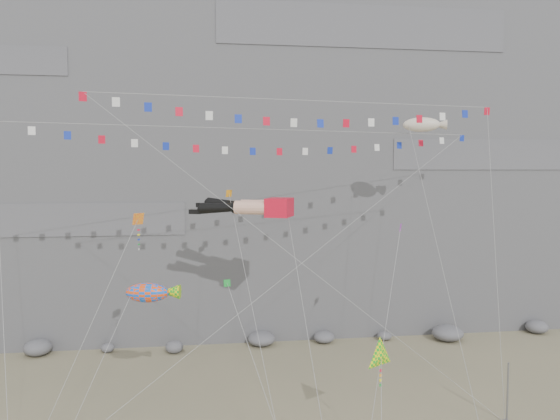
{
  "coord_description": "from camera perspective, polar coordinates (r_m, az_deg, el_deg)",
  "views": [
    {
      "loc": [
        -5.27,
        -32.94,
        16.43
      ],
      "look_at": [
        0.63,
        9.0,
        13.35
      ],
      "focal_mm": 35.0,
      "sensor_mm": 36.0,
      "label": 1
    }
  ],
  "objects": [
    {
      "name": "talus_boulders",
      "position": [
        52.65,
        -1.94,
        -13.34
      ],
      "size": [
        60.0,
        3.0,
        1.2
      ],
      "primitive_type": null,
      "color": "slate",
      "rests_on": "ground"
    },
    {
      "name": "flag_banner_upper",
      "position": [
        41.58,
        -1.48,
        8.41
      ],
      "size": [
        35.65,
        17.62,
        27.66
      ],
      "color": "red",
      "rests_on": "ground"
    },
    {
      "name": "small_kite_a",
      "position": [
        42.03,
        -5.29,
        1.39
      ],
      "size": [
        3.0,
        15.76,
        21.1
      ],
      "color": "#FF9C15",
      "rests_on": "ground"
    },
    {
      "name": "blimp_windsock",
      "position": [
        45.83,
        14.57,
        8.57
      ],
      "size": [
        4.13,
        12.21,
        22.81
      ],
      "color": "beige",
      "rests_on": "ground"
    },
    {
      "name": "small_kite_b",
      "position": [
        40.15,
        12.45,
        -2.07
      ],
      "size": [
        6.19,
        10.44,
        16.62
      ],
      "color": "purple",
      "rests_on": "ground"
    },
    {
      "name": "delta_kite",
      "position": [
        33.07,
        10.52,
        -14.82
      ],
      "size": [
        3.0,
        6.73,
        8.38
      ],
      "color": "yellow",
      "rests_on": "ground"
    },
    {
      "name": "fish_windsock",
      "position": [
        36.72,
        -13.72,
        -8.4
      ],
      "size": [
        6.69,
        8.37,
        12.17
      ],
      "color": "#FF470D",
      "rests_on": "ground"
    },
    {
      "name": "harlequin_kite",
      "position": [
        35.39,
        -14.65,
        -1.04
      ],
      "size": [
        6.53,
        6.21,
        15.44
      ],
      "color": "red",
      "rests_on": "ground"
    },
    {
      "name": "anchor_pole_right",
      "position": [
        40.15,
        22.69,
        -17.22
      ],
      "size": [
        0.12,
        0.12,
        4.02
      ],
      "primitive_type": "cylinder",
      "color": "slate",
      "rests_on": "ground"
    },
    {
      "name": "small_kite_c",
      "position": [
        35.85,
        -5.44,
        -7.95
      ],
      "size": [
        3.71,
        8.73,
        12.6
      ],
      "color": "#16952E",
      "rests_on": "ground"
    },
    {
      "name": "flag_banner_lower",
      "position": [
        36.46,
        2.9,
        11.32
      ],
      "size": [
        27.46,
        5.72,
        24.66
      ],
      "color": "red",
      "rests_on": "ground"
    },
    {
      "name": "legs_kite",
      "position": [
        40.97,
        -2.97,
        0.31
      ],
      "size": [
        7.93,
        17.56,
        19.59
      ],
      "rotation": [
        0.0,
        0.0,
        -0.39
      ],
      "color": "red",
      "rests_on": "ground"
    },
    {
      "name": "cliff",
      "position": [
        65.71,
        -3.41,
        11.65
      ],
      "size": [
        80.0,
        28.0,
        50.0
      ],
      "primitive_type": "cube",
      "color": "slate",
      "rests_on": "ground"
    }
  ]
}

